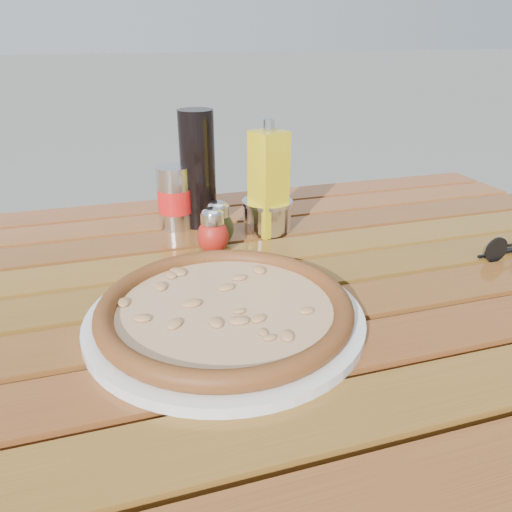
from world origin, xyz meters
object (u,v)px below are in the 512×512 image
object	(u,v)px
pepper_shaker	(213,232)
sunglasses	(510,248)
soda_can	(175,198)
dark_bottle	(198,169)
parmesan_tin	(267,215)
pizza	(225,307)
oregano_shaker	(218,224)
olive_oil_cruet	(268,183)
table	(260,321)
plate	(225,318)

from	to	relation	value
pepper_shaker	sunglasses	bearing A→B (deg)	-19.25
soda_can	sunglasses	size ratio (longest dim) A/B	1.09
dark_bottle	parmesan_tin	world-z (taller)	dark_bottle
pizza	oregano_shaker	bearing A→B (deg)	78.39
pizza	olive_oil_cruet	distance (m)	0.33
pepper_shaker	parmesan_tin	world-z (taller)	pepper_shaker
soda_can	pizza	bearing A→B (deg)	-89.27
soda_can	table	bearing A→B (deg)	-71.69
pizza	parmesan_tin	size ratio (longest dim) A/B	3.31
pepper_shaker	table	bearing A→B (deg)	-69.39
plate	pepper_shaker	distance (m)	0.23
dark_bottle	olive_oil_cruet	bearing A→B (deg)	-36.33
soda_can	olive_oil_cruet	distance (m)	0.18
table	plate	size ratio (longest dim) A/B	3.89
pizza	parmesan_tin	xyz separation A→B (m)	(0.16, 0.30, 0.01)
dark_bottle	parmesan_tin	size ratio (longest dim) A/B	1.83
soda_can	sunglasses	world-z (taller)	soda_can
plate	parmesan_tin	xyz separation A→B (m)	(0.16, 0.30, 0.02)
table	pizza	bearing A→B (deg)	-127.28
pizza	pepper_shaker	bearing A→B (deg)	80.98
plate	olive_oil_cruet	distance (m)	0.34
parmesan_tin	sunglasses	size ratio (longest dim) A/B	1.10
oregano_shaker	soda_can	distance (m)	0.12
sunglasses	dark_bottle	bearing A→B (deg)	143.03
pizza	dark_bottle	distance (m)	0.38
table	parmesan_tin	size ratio (longest dim) A/B	11.64
table	dark_bottle	bearing A→B (deg)	98.50
table	sunglasses	size ratio (longest dim) A/B	12.75
pizza	soda_can	xyz separation A→B (m)	(-0.00, 0.37, 0.04)
table	soda_can	xyz separation A→B (m)	(-0.09, 0.26, 0.13)
pepper_shaker	dark_bottle	world-z (taller)	dark_bottle
dark_bottle	parmesan_tin	xyz separation A→B (m)	(0.12, -0.07, -0.08)
plate	parmesan_tin	world-z (taller)	parmesan_tin
table	plate	xyz separation A→B (m)	(-0.08, -0.11, 0.08)
pizza	oregano_shaker	distance (m)	0.27
dark_bottle	olive_oil_cruet	xyz separation A→B (m)	(0.11, -0.08, -0.01)
sunglasses	table	bearing A→B (deg)	170.49
pizza	plate	bearing A→B (deg)	0.00
pepper_shaker	dark_bottle	xyz separation A→B (m)	(0.01, 0.14, 0.07)
oregano_shaker	parmesan_tin	xyz separation A→B (m)	(0.10, 0.04, -0.01)
oregano_shaker	dark_bottle	bearing A→B (deg)	95.82
pizza	sunglasses	bearing A→B (deg)	7.02
oregano_shaker	soda_can	xyz separation A→B (m)	(-0.06, 0.11, 0.02)
olive_oil_cruet	plate	bearing A→B (deg)	-118.37
table	olive_oil_cruet	xyz separation A→B (m)	(0.07, 0.18, 0.17)
plate	dark_bottle	distance (m)	0.39
oregano_shaker	parmesan_tin	world-z (taller)	oregano_shaker
oregano_shaker	sunglasses	xyz separation A→B (m)	(0.46, -0.20, -0.02)
soda_can	dark_bottle	bearing A→B (deg)	3.47
sunglasses	pizza	bearing A→B (deg)	-176.56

